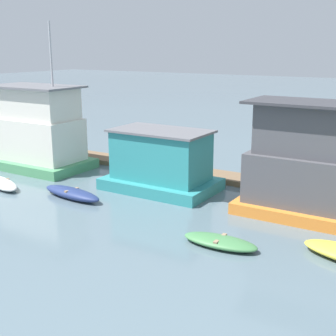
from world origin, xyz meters
The scene contains 8 objects.
ground_plane centered at (0.00, 0.00, 0.00)m, with size 200.00×200.00×0.00m, color slate.
dock_walkway centered at (0.00, 2.95, 0.15)m, with size 33.80×1.91×0.30m, color brown.
houseboat_green centered at (-10.05, -0.59, 2.39)m, with size 6.64×4.05×9.05m.
houseboat_teal centered at (-0.73, -0.54, 1.51)m, with size 5.99×3.81×3.29m.
houseboat_orange centered at (7.63, -0.46, 2.32)m, with size 7.15×3.55×5.26m.
dinghy_white centered at (-8.51, -4.89, 0.23)m, with size 3.69×2.16×0.46m.
dinghy_navy centered at (-3.81, -4.28, 0.26)m, with size 3.98×1.45×0.52m.
dinghy_green centered at (5.30, -5.74, 0.20)m, with size 3.10×1.31×0.39m.
Camera 1 is at (12.44, -21.26, 7.60)m, focal length 50.00 mm.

